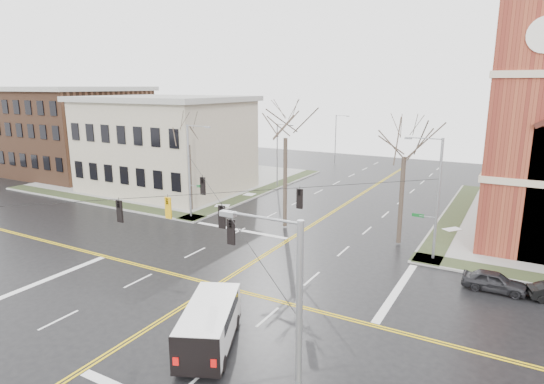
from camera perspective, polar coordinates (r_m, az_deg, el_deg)
The scene contains 17 objects.
ground at distance 30.53m, azimuth -6.95°, elevation -11.53°, with size 120.00×120.00×0.00m, color black.
sidewalks at distance 30.50m, azimuth -6.96°, elevation -11.40°, with size 80.00×80.00×0.17m.
road_markings at distance 30.53m, azimuth -6.95°, elevation -11.52°, with size 100.00×100.00×0.01m.
civic_building_a at distance 57.68m, azimuth -13.11°, elevation 5.66°, with size 18.00×14.00×11.00m, color #A1987F.
civic_building_b at distance 73.74m, azimuth -23.74°, elevation 6.86°, with size 18.00×16.00×12.00m, color brown.
signal_pole_ne at distance 35.02m, azimuth 19.83°, elevation -0.43°, with size 2.75×0.22×9.00m.
signal_pole_nw at distance 44.49m, azimuth -10.20°, elevation 2.93°, with size 2.75×0.22×9.00m.
signal_pole_se at distance 14.27m, azimuth 2.66°, elevation -19.83°, with size 2.75×0.22×9.00m.
span_wires at distance 28.51m, azimuth -7.30°, elevation -0.14°, with size 23.02×23.02×0.03m.
traffic_signals at distance 28.18m, azimuth -8.06°, elevation -1.89°, with size 8.21×8.26×1.30m.
streetlight_north_a at distance 57.75m, azimuth 0.79°, elevation 4.98°, with size 2.30×0.20×8.00m.
streetlight_north_b at distance 75.79m, azimuth 8.08°, elevation 6.82°, with size 2.30×0.20×8.00m.
cargo_van at distance 23.70m, azimuth -7.74°, elevation -15.75°, with size 4.41×6.15×2.20m.
parked_car_a at distance 32.52m, azimuth 26.11°, elevation -10.03°, with size 1.53×3.80×1.29m, color black.
tree_nw_far at distance 46.77m, azimuth -10.46°, elevation 6.39°, with size 4.00×4.00×10.13m.
tree_nw_near at distance 40.19m, azimuth 1.70°, elevation 7.54°, with size 4.00×4.00×12.12m.
tree_ne at distance 37.24m, azimuth 16.29°, elevation 4.96°, with size 4.00×4.00×10.66m.
Camera 1 is at (16.63, -22.23, 12.73)m, focal length 30.00 mm.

